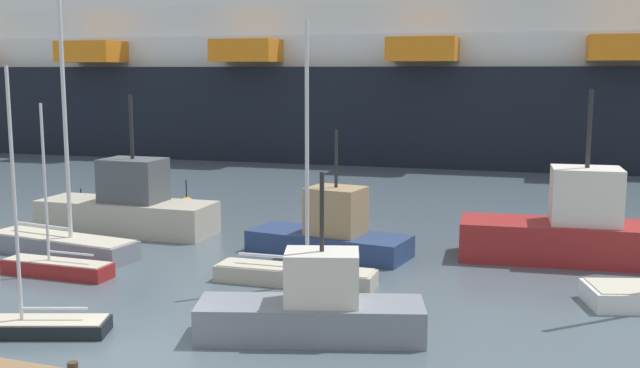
% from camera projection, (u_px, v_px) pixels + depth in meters
% --- Properties ---
extents(ground_plane, '(600.00, 600.00, 0.00)m').
position_uv_depth(ground_plane, '(135.00, 353.00, 19.20)').
color(ground_plane, '#4C5B66').
extents(sailboat_1, '(4.09, 1.09, 6.03)m').
position_uv_depth(sailboat_1, '(57.00, 266.00, 26.35)').
color(sailboat_1, maroon).
rests_on(sailboat_1, ground_plane).
extents(sailboat_4, '(6.67, 2.31, 12.11)m').
position_uv_depth(sailboat_4, '(61.00, 241.00, 29.22)').
color(sailboat_4, gray).
rests_on(sailboat_4, ground_plane).
extents(sailboat_5, '(5.55, 1.53, 8.75)m').
position_uv_depth(sailboat_5, '(295.00, 271.00, 25.32)').
color(sailboat_5, '#BCB29E').
rests_on(sailboat_5, ground_plane).
extents(sailboat_6, '(4.15, 2.43, 7.26)m').
position_uv_depth(sailboat_6, '(34.00, 323.00, 20.51)').
color(sailboat_6, black).
rests_on(sailboat_6, ground_plane).
extents(fishing_boat_0, '(6.56, 3.00, 4.89)m').
position_uv_depth(fishing_boat_0, '(331.00, 232.00, 29.33)').
color(fishing_boat_0, navy).
rests_on(fishing_boat_0, ground_plane).
extents(fishing_boat_1, '(8.05, 2.89, 6.09)m').
position_uv_depth(fishing_boat_1, '(128.00, 207.00, 33.29)').
color(fishing_boat_1, '#BCB29E').
rests_on(fishing_boat_1, ground_plane).
extents(fishing_boat_2, '(6.34, 3.59, 4.52)m').
position_uv_depth(fishing_boat_2, '(313.00, 309.00, 20.18)').
color(fishing_boat_2, gray).
rests_on(fishing_boat_2, ground_plane).
extents(fishing_boat_3, '(8.49, 3.54, 6.46)m').
position_uv_depth(fishing_boat_3, '(575.00, 231.00, 28.22)').
color(fishing_boat_3, maroon).
rests_on(fishing_boat_3, ground_plane).
extents(channel_buoy_1, '(0.76, 0.76, 1.64)m').
position_uv_depth(channel_buoy_1, '(187.00, 204.00, 38.27)').
color(channel_buoy_1, orange).
rests_on(channel_buoy_1, ground_plane).
extents(channel_buoy_2, '(0.56, 0.56, 1.30)m').
position_uv_depth(channel_buoy_2, '(81.00, 209.00, 37.52)').
color(channel_buoy_2, orange).
rests_on(channel_buoy_2, ground_plane).
extents(cruise_ship, '(135.14, 28.02, 23.76)m').
position_uv_depth(cruise_ship, '(286.00, 64.00, 66.59)').
color(cruise_ship, black).
rests_on(cruise_ship, ground_plane).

